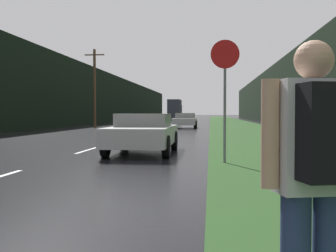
% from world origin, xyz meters
% --- Properties ---
extents(grass_verge, '(6.00, 240.00, 0.02)m').
position_xyz_m(grass_verge, '(7.30, 40.00, 0.01)').
color(grass_verge, '#26471E').
rests_on(grass_verge, ground_plane).
extents(lane_stripe_c, '(0.12, 3.00, 0.01)m').
position_xyz_m(lane_stripe_c, '(0.00, 15.61, 0.00)').
color(lane_stripe_c, silver).
rests_on(lane_stripe_c, ground_plane).
extents(lane_stripe_d, '(0.12, 3.00, 0.01)m').
position_xyz_m(lane_stripe_d, '(0.00, 22.61, 0.00)').
color(lane_stripe_d, silver).
rests_on(lane_stripe_d, ground_plane).
extents(lane_stripe_e, '(0.12, 3.00, 0.01)m').
position_xyz_m(lane_stripe_e, '(0.00, 29.61, 0.00)').
color(lane_stripe_e, silver).
rests_on(lane_stripe_e, ground_plane).
extents(lane_stripe_f, '(0.12, 3.00, 0.01)m').
position_xyz_m(lane_stripe_f, '(0.00, 36.61, 0.00)').
color(lane_stripe_f, silver).
rests_on(lane_stripe_f, ground_plane).
extents(treeline_far_side, '(2.00, 140.00, 6.78)m').
position_xyz_m(treeline_far_side, '(-10.30, 50.00, 3.39)').
color(treeline_far_side, black).
rests_on(treeline_far_side, ground_plane).
extents(treeline_near_side, '(2.00, 140.00, 7.49)m').
position_xyz_m(treeline_near_side, '(13.30, 50.00, 3.75)').
color(treeline_near_side, black).
rests_on(treeline_near_side, ground_plane).
extents(utility_pole_far, '(1.80, 0.24, 7.09)m').
position_xyz_m(utility_pole_far, '(-6.09, 38.19, 3.68)').
color(utility_pole_far, '#4C3823').
rests_on(utility_pole_far, ground_plane).
extents(stop_sign, '(0.75, 0.07, 3.24)m').
position_xyz_m(stop_sign, '(4.74, 11.96, 2.02)').
color(stop_sign, slate).
rests_on(stop_sign, ground_plane).
extents(hitchhiker_with_backpack, '(0.58, 0.48, 1.73)m').
position_xyz_m(hitchhiker_with_backpack, '(4.94, 3.21, 0.99)').
color(hitchhiker_with_backpack, navy).
rests_on(hitchhiker_with_backpack, ground_plane).
extents(car_passing_near, '(2.03, 4.51, 1.30)m').
position_xyz_m(car_passing_near, '(2.15, 14.56, 0.68)').
color(car_passing_near, '#BCBCBC').
rests_on(car_passing_near, ground_plane).
extents(car_passing_far, '(2.03, 4.45, 1.33)m').
position_xyz_m(car_passing_far, '(2.15, 37.86, 0.69)').
color(car_passing_far, '#BCBCBC').
rests_on(car_passing_far, ground_plane).
extents(delivery_truck, '(2.38, 7.63, 3.76)m').
position_xyz_m(delivery_truck, '(-2.15, 78.39, 1.97)').
color(delivery_truck, black).
rests_on(delivery_truck, ground_plane).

